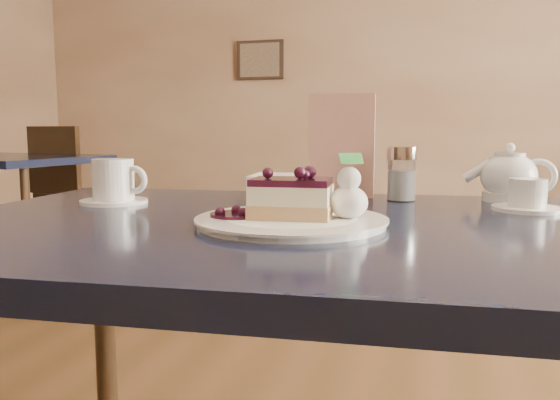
% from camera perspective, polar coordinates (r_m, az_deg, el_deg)
% --- Properties ---
extents(main_table, '(1.35, 0.95, 0.81)m').
position_cam_1_polar(main_table, '(0.96, 1.75, -7.10)').
color(main_table, black).
rests_on(main_table, ground).
extents(dessert_plate, '(0.31, 0.31, 0.01)m').
position_cam_1_polar(dessert_plate, '(0.89, 1.18, -2.26)').
color(dessert_plate, white).
rests_on(dessert_plate, main_table).
extents(cheesecake_slice, '(0.14, 0.10, 0.06)m').
position_cam_1_polar(cheesecake_slice, '(0.89, 1.19, 0.16)').
color(cheesecake_slice, tan).
rests_on(cheesecake_slice, dessert_plate).
extents(whipped_cream, '(0.06, 0.06, 0.06)m').
position_cam_1_polar(whipped_cream, '(0.89, 7.18, -0.22)').
color(whipped_cream, white).
rests_on(whipped_cream, dessert_plate).
extents(berry_sauce, '(0.09, 0.09, 0.01)m').
position_cam_1_polar(berry_sauce, '(0.91, -4.62, -1.56)').
color(berry_sauce, black).
rests_on(berry_sauce, dessert_plate).
extents(coffee_set, '(0.15, 0.14, 0.09)m').
position_cam_1_polar(coffee_set, '(1.21, -16.90, 1.66)').
color(coffee_set, white).
rests_on(coffee_set, main_table).
extents(tea_set, '(0.19, 0.27, 0.11)m').
position_cam_1_polar(tea_set, '(1.27, 23.04, 1.82)').
color(tea_set, white).
rests_on(tea_set, main_table).
extents(menu_card, '(0.15, 0.04, 0.24)m').
position_cam_1_polar(menu_card, '(1.28, 6.44, 5.64)').
color(menu_card, beige).
rests_on(menu_card, main_table).
extents(sugar_shaker, '(0.06, 0.06, 0.12)m').
position_cam_1_polar(sugar_shaker, '(1.22, 12.59, 2.73)').
color(sugar_shaker, white).
rests_on(sugar_shaker, main_table).
extents(napkin_stack, '(0.14, 0.14, 0.05)m').
position_cam_1_polar(napkin_stack, '(1.25, 0.08, 1.43)').
color(napkin_stack, white).
rests_on(napkin_stack, main_table).
extents(bg_table_far_left, '(1.19, 1.97, 1.31)m').
position_cam_1_polar(bg_table_far_left, '(3.94, -26.46, -6.63)').
color(bg_table_far_left, black).
rests_on(bg_table_far_left, ground).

